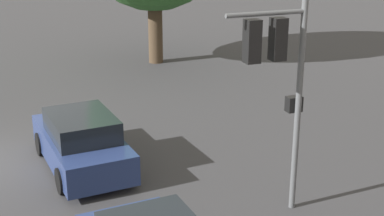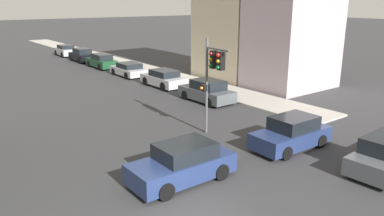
{
  "view_description": "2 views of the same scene",
  "coord_description": "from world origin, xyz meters",
  "px_view_note": "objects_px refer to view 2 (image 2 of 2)",
  "views": [
    {
      "loc": [
        14.8,
        -0.75,
        6.28
      ],
      "look_at": [
        2.14,
        5.48,
        1.5
      ],
      "focal_mm": 50.0,
      "sensor_mm": 36.0,
      "label": 1
    },
    {
      "loc": [
        -6.52,
        -8.48,
        6.88
      ],
      "look_at": [
        3.26,
        4.3,
        2.28
      ],
      "focal_mm": 35.0,
      "sensor_mm": 36.0,
      "label": 2
    }
  ],
  "objects_px": {
    "crossing_car_2": "(291,134)",
    "parked_car_3": "(102,61)",
    "traffic_signal": "(213,70)",
    "parked_car_4": "(82,55)",
    "parked_car_1": "(163,79)",
    "parked_car_5": "(66,51)",
    "parked_car_0": "(207,91)",
    "parked_car_2": "(129,70)",
    "crossing_car_0": "(183,164)"
  },
  "relations": [
    {
      "from": "parked_car_0",
      "to": "parked_car_2",
      "type": "height_order",
      "value": "parked_car_0"
    },
    {
      "from": "parked_car_3",
      "to": "parked_car_5",
      "type": "xyz_separation_m",
      "value": [
        0.13,
        11.36,
        -0.02
      ]
    },
    {
      "from": "crossing_car_0",
      "to": "parked_car_2",
      "type": "bearing_deg",
      "value": -112.61
    },
    {
      "from": "parked_car_2",
      "to": "parked_car_3",
      "type": "relative_size",
      "value": 0.95
    },
    {
      "from": "parked_car_3",
      "to": "parked_car_5",
      "type": "relative_size",
      "value": 1.08
    },
    {
      "from": "traffic_signal",
      "to": "parked_car_3",
      "type": "height_order",
      "value": "traffic_signal"
    },
    {
      "from": "crossing_car_0",
      "to": "traffic_signal",
      "type": "bearing_deg",
      "value": -142.44
    },
    {
      "from": "crossing_car_0",
      "to": "parked_car_0",
      "type": "relative_size",
      "value": 0.99
    },
    {
      "from": "traffic_signal",
      "to": "parked_car_3",
      "type": "bearing_deg",
      "value": -95.67
    },
    {
      "from": "crossing_car_2",
      "to": "parked_car_0",
      "type": "bearing_deg",
      "value": -103.13
    },
    {
      "from": "crossing_car_2",
      "to": "parked_car_4",
      "type": "xyz_separation_m",
      "value": [
        2.32,
        32.29,
        0.01
      ]
    },
    {
      "from": "crossing_car_0",
      "to": "parked_car_3",
      "type": "relative_size",
      "value": 0.96
    },
    {
      "from": "crossing_car_2",
      "to": "parked_car_3",
      "type": "distance_m",
      "value": 26.98
    },
    {
      "from": "parked_car_2",
      "to": "parked_car_4",
      "type": "distance_m",
      "value": 11.25
    },
    {
      "from": "crossing_car_0",
      "to": "parked_car_5",
      "type": "distance_m",
      "value": 38.85
    },
    {
      "from": "crossing_car_2",
      "to": "parked_car_4",
      "type": "distance_m",
      "value": 32.37
    },
    {
      "from": "parked_car_0",
      "to": "parked_car_3",
      "type": "xyz_separation_m",
      "value": [
        -0.02,
        17.64,
        -0.02
      ]
    },
    {
      "from": "parked_car_1",
      "to": "parked_car_5",
      "type": "bearing_deg",
      "value": -0.25
    },
    {
      "from": "traffic_signal",
      "to": "parked_car_5",
      "type": "bearing_deg",
      "value": -92.48
    },
    {
      "from": "crossing_car_0",
      "to": "parked_car_2",
      "type": "relative_size",
      "value": 1.0
    },
    {
      "from": "parked_car_0",
      "to": "parked_car_4",
      "type": "distance_m",
      "value": 23.05
    },
    {
      "from": "parked_car_2",
      "to": "crossing_car_0",
      "type": "bearing_deg",
      "value": 157.32
    },
    {
      "from": "parked_car_2",
      "to": "traffic_signal",
      "type": "bearing_deg",
      "value": 165.89
    },
    {
      "from": "parked_car_2",
      "to": "parked_car_4",
      "type": "bearing_deg",
      "value": 0.93
    },
    {
      "from": "parked_car_1",
      "to": "parked_car_3",
      "type": "height_order",
      "value": "parked_car_3"
    },
    {
      "from": "parked_car_3",
      "to": "parked_car_4",
      "type": "xyz_separation_m",
      "value": [
        -0.01,
        5.41,
        0.03
      ]
    },
    {
      "from": "crossing_car_0",
      "to": "crossing_car_2",
      "type": "bearing_deg",
      "value": 176.75
    },
    {
      "from": "crossing_car_2",
      "to": "parked_car_2",
      "type": "distance_m",
      "value": 21.19
    },
    {
      "from": "parked_car_3",
      "to": "parked_car_4",
      "type": "bearing_deg",
      "value": 0.31
    },
    {
      "from": "traffic_signal",
      "to": "parked_car_5",
      "type": "distance_m",
      "value": 34.99
    },
    {
      "from": "parked_car_3",
      "to": "parked_car_0",
      "type": "bearing_deg",
      "value": -179.76
    },
    {
      "from": "crossing_car_2",
      "to": "crossing_car_0",
      "type": "bearing_deg",
      "value": -2.28
    },
    {
      "from": "traffic_signal",
      "to": "crossing_car_0",
      "type": "height_order",
      "value": "traffic_signal"
    },
    {
      "from": "traffic_signal",
      "to": "parked_car_4",
      "type": "distance_m",
      "value": 29.1
    },
    {
      "from": "parked_car_1",
      "to": "parked_car_3",
      "type": "relative_size",
      "value": 0.98
    },
    {
      "from": "parked_car_0",
      "to": "parked_car_1",
      "type": "bearing_deg",
      "value": -2.71
    },
    {
      "from": "parked_car_4",
      "to": "parked_car_5",
      "type": "bearing_deg",
      "value": -0.7
    },
    {
      "from": "parked_car_0",
      "to": "crossing_car_0",
      "type": "bearing_deg",
      "value": 134.96
    },
    {
      "from": "traffic_signal",
      "to": "parked_car_0",
      "type": "relative_size",
      "value": 1.18
    },
    {
      "from": "crossing_car_2",
      "to": "parked_car_0",
      "type": "height_order",
      "value": "crossing_car_2"
    },
    {
      "from": "crossing_car_2",
      "to": "parked_car_2",
      "type": "xyz_separation_m",
      "value": [
        2.48,
        21.05,
        -0.12
      ]
    },
    {
      "from": "traffic_signal",
      "to": "crossing_car_0",
      "type": "bearing_deg",
      "value": 42.12
    },
    {
      "from": "parked_car_4",
      "to": "crossing_car_2",
      "type": "bearing_deg",
      "value": 176.53
    },
    {
      "from": "traffic_signal",
      "to": "crossing_car_0",
      "type": "xyz_separation_m",
      "value": [
        -4.28,
        -3.26,
        -2.8
      ]
    },
    {
      "from": "parked_car_3",
      "to": "parked_car_4",
      "type": "relative_size",
      "value": 1.0
    },
    {
      "from": "crossing_car_2",
      "to": "parked_car_3",
      "type": "xyz_separation_m",
      "value": [
        2.34,
        26.88,
        -0.02
      ]
    },
    {
      "from": "parked_car_4",
      "to": "parked_car_5",
      "type": "distance_m",
      "value": 5.95
    },
    {
      "from": "crossing_car_0",
      "to": "parked_car_3",
      "type": "bearing_deg",
      "value": -107.69
    },
    {
      "from": "parked_car_1",
      "to": "parked_car_3",
      "type": "distance_m",
      "value": 11.75
    },
    {
      "from": "crossing_car_2",
      "to": "parked_car_1",
      "type": "bearing_deg",
      "value": -98.34
    }
  ]
}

